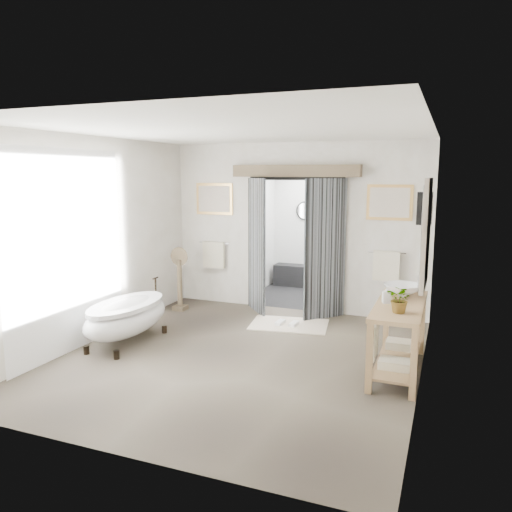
% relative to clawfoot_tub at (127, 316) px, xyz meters
% --- Properties ---
extents(ground_plane, '(5.00, 5.00, 0.00)m').
position_rel_clawfoot_tub_xyz_m(ground_plane, '(1.69, 0.07, -0.39)').
color(ground_plane, '#695E4C').
extents(room_shell, '(4.52, 5.02, 2.91)m').
position_rel_clawfoot_tub_xyz_m(room_shell, '(1.66, -0.05, 1.47)').
color(room_shell, white).
rests_on(room_shell, ground_plane).
extents(shower_room, '(2.22, 2.01, 2.51)m').
position_rel_clawfoot_tub_xyz_m(shower_room, '(1.69, 4.06, 0.51)').
color(shower_room, black).
rests_on(shower_room, ground_plane).
extents(back_wall_dressing, '(3.82, 0.72, 2.52)m').
position_rel_clawfoot_tub_xyz_m(back_wall_dressing, '(1.69, 2.38, 1.17)').
color(back_wall_dressing, black).
rests_on(back_wall_dressing, ground_plane).
extents(clawfoot_tub, '(0.73, 1.64, 0.80)m').
position_rel_clawfoot_tub_xyz_m(clawfoot_tub, '(0.00, 0.00, 0.00)').
color(clawfoot_tub, black).
rests_on(clawfoot_tub, ground_plane).
extents(vanity, '(0.57, 1.60, 0.85)m').
position_rel_clawfoot_tub_xyz_m(vanity, '(3.64, 0.32, 0.11)').
color(vanity, '#AB8151').
rests_on(vanity, ground_plane).
extents(pedestal_mirror, '(0.33, 0.21, 1.12)m').
position_rel_clawfoot_tub_xyz_m(pedestal_mirror, '(-0.18, 1.80, 0.09)').
color(pedestal_mirror, brown).
rests_on(pedestal_mirror, ground_plane).
extents(rug, '(1.31, 0.98, 0.01)m').
position_rel_clawfoot_tub_xyz_m(rug, '(1.87, 1.65, -0.38)').
color(rug, beige).
rests_on(rug, ground_plane).
extents(slippers, '(0.33, 0.25, 0.05)m').
position_rel_clawfoot_tub_xyz_m(slippers, '(1.85, 1.61, -0.35)').
color(slippers, white).
rests_on(slippers, rug).
extents(basin, '(0.62, 0.62, 0.16)m').
position_rel_clawfoot_tub_xyz_m(basin, '(3.66, 0.68, 0.54)').
color(basin, white).
rests_on(basin, vanity).
extents(plant, '(0.36, 0.34, 0.31)m').
position_rel_clawfoot_tub_xyz_m(plant, '(3.71, -0.10, 0.62)').
color(plant, gray).
rests_on(plant, vanity).
extents(soap_bottle_a, '(0.12, 0.12, 0.21)m').
position_rel_clawfoot_tub_xyz_m(soap_bottle_a, '(3.51, 0.29, 0.56)').
color(soap_bottle_a, gray).
rests_on(soap_bottle_a, vanity).
extents(soap_bottle_b, '(0.13, 0.13, 0.16)m').
position_rel_clawfoot_tub_xyz_m(soap_bottle_b, '(3.61, 0.93, 0.54)').
color(soap_bottle_b, gray).
rests_on(soap_bottle_b, vanity).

